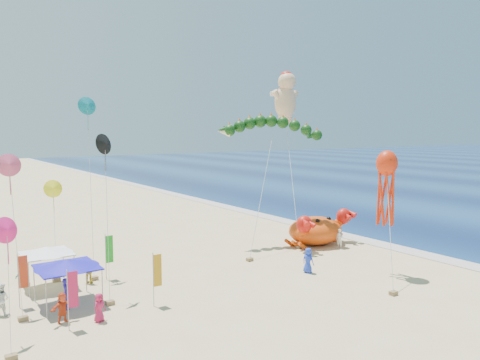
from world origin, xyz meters
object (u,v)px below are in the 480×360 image
Objects in this scene: dragon_kite at (271,131)px; canopy_blue at (67,264)px; octopus_kite at (386,182)px; canopy_white at (46,251)px; cherub_kite at (286,96)px; crab_inflatable at (316,229)px.

dragon_kite is 21.57m from canopy_blue.
canopy_white is at bearing 152.62° from octopus_kite.
cherub_kite is (5.03, 3.92, 3.50)m from dragon_kite.
cherub_kite reaches higher than octopus_kite.
cherub_kite is 4.42× the size of canopy_blue.
canopy_white is at bearing -176.33° from dragon_kite.
canopy_white is (-20.58, 10.66, -4.13)m from octopus_kite.
canopy_blue is 3.90m from canopy_white.
crab_inflatable is 22.70m from canopy_white.
octopus_kite is at bearing -104.75° from cherub_kite.
cherub_kite is at bearing 37.94° from dragon_kite.
octopus_kite reaches higher than canopy_white.
crab_inflatable is 2.14× the size of canopy_white.
crab_inflatable is at bearing -107.33° from cherub_kite.
cherub_kite is 17.88m from octopus_kite.
crab_inflatable is at bearing 5.64° from canopy_blue.
crab_inflatable is 0.43× the size of cherub_kite.
canopy_blue is (-19.45, -5.15, -7.78)m from dragon_kite.
dragon_kite is (-2.89, 2.95, 8.86)m from crab_inflatable.
cherub_kite is (2.14, 6.87, 12.36)m from crab_inflatable.
dragon_kite reaches higher than canopy_white.
canopy_white is (-22.61, 1.68, 1.08)m from crab_inflatable.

